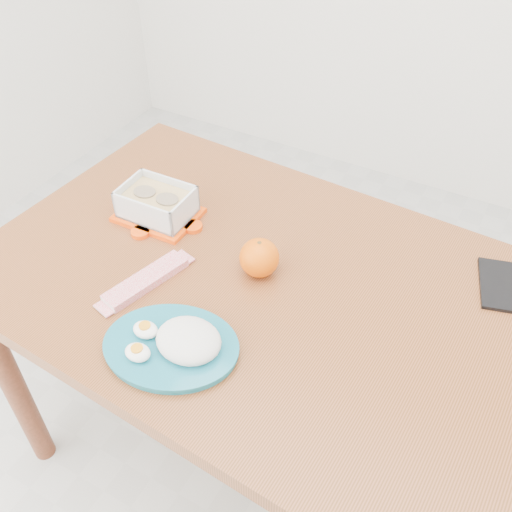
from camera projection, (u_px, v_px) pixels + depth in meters
The scene contains 6 objects.
dining_table at pixel (256, 307), 1.30m from camera, with size 1.26×0.88×0.75m.
food_container at pixel (157, 204), 1.36m from camera, with size 0.19×0.15×0.08m.
orange_fruit at pixel (259, 258), 1.21m from camera, with size 0.09×0.09×0.09m, color #FF5705.
rice_plate at pixel (176, 343), 1.07m from camera, with size 0.32×0.32×0.07m.
candy_bar at pixel (146, 280), 1.21m from camera, with size 0.20×0.05×0.02m, color red.
smartphone at pixel (498, 285), 1.21m from camera, with size 0.08×0.15×0.01m, color black.
Camera 1 is at (0.26, -0.65, 1.62)m, focal length 40.00 mm.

